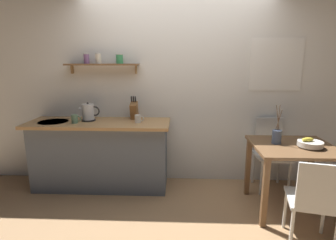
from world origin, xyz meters
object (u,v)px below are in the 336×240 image
object	(u,v)px
twig_vase	(277,136)
coffee_mug_by_sink	(75,119)
fruit_bowl	(310,144)
coffee_mug_spare	(138,119)
dining_chair_far	(270,150)
dining_table	(292,156)
dining_chair_near	(314,199)
electric_kettle	(88,113)
knife_block	(134,110)

from	to	relation	value
twig_vase	coffee_mug_by_sink	size ratio (longest dim) A/B	3.53
fruit_bowl	coffee_mug_spare	bearing A→B (deg)	165.45
dining_chair_far	coffee_mug_by_sink	size ratio (longest dim) A/B	7.47
dining_table	fruit_bowl	world-z (taller)	fruit_bowl
dining_chair_near	coffee_mug_spare	size ratio (longest dim) A/B	7.26
electric_kettle	dining_chair_far	bearing A→B (deg)	1.58
electric_kettle	coffee_mug_by_sink	xyz separation A→B (m)	(-0.13, -0.15, -0.05)
dining_table	dining_chair_far	xyz separation A→B (m)	(-0.04, 0.59, -0.12)
fruit_bowl	coffee_mug_by_sink	bearing A→B (deg)	170.80
electric_kettle	coffee_mug_by_sink	bearing A→B (deg)	-130.80
electric_kettle	twig_vase	bearing A→B (deg)	-11.45
coffee_mug_by_sink	dining_chair_far	bearing A→B (deg)	4.84
electric_kettle	knife_block	xyz separation A→B (m)	(0.58, 0.11, 0.02)
dining_chair_near	coffee_mug_spare	world-z (taller)	coffee_mug_spare
dining_chair_far	electric_kettle	size ratio (longest dim) A/B	3.48
knife_block	coffee_mug_spare	xyz separation A→B (m)	(0.08, -0.20, -0.07)
dining_chair_far	electric_kettle	bearing A→B (deg)	-178.42
coffee_mug_spare	fruit_bowl	bearing A→B (deg)	-14.55
fruit_bowl	knife_block	xyz separation A→B (m)	(-2.01, 0.70, 0.22)
twig_vase	knife_block	distance (m)	1.80
coffee_mug_spare	coffee_mug_by_sink	bearing A→B (deg)	-175.71
dining_chair_far	electric_kettle	xyz separation A→B (m)	(-2.40, -0.07, 0.50)
dining_chair_near	knife_block	xyz separation A→B (m)	(-1.80, 1.30, 0.55)
dining_chair_near	twig_vase	size ratio (longest dim) A/B	1.97
fruit_bowl	electric_kettle	world-z (taller)	electric_kettle
dining_chair_far	coffee_mug_by_sink	xyz separation A→B (m)	(-2.53, -0.21, 0.44)
dining_chair_far	coffee_mug_by_sink	world-z (taller)	coffee_mug_by_sink
coffee_mug_by_sink	dining_table	bearing A→B (deg)	-8.31
dining_chair_near	dining_chair_far	world-z (taller)	dining_chair_far
fruit_bowl	electric_kettle	distance (m)	2.66
dining_chair_far	knife_block	xyz separation A→B (m)	(-1.82, 0.05, 0.52)
dining_table	coffee_mug_by_sink	distance (m)	2.62
fruit_bowl	knife_block	world-z (taller)	knife_block
coffee_mug_spare	twig_vase	bearing A→B (deg)	-13.01
dining_table	twig_vase	bearing A→B (deg)	159.67
electric_kettle	coffee_mug_by_sink	world-z (taller)	electric_kettle
coffee_mug_by_sink	coffee_mug_spare	distance (m)	0.79
dining_chair_far	knife_block	size ratio (longest dim) A/B	2.94
electric_kettle	dining_table	bearing A→B (deg)	-12.09
dining_chair_near	fruit_bowl	distance (m)	0.71
electric_kettle	knife_block	world-z (taller)	knife_block
electric_kettle	knife_block	distance (m)	0.59
dining_table	coffee_mug_by_sink	bearing A→B (deg)	171.69
electric_kettle	knife_block	size ratio (longest dim) A/B	0.85
dining_chair_near	dining_table	bearing A→B (deg)	84.51
dining_table	dining_chair_far	bearing A→B (deg)	94.16
electric_kettle	coffee_mug_spare	distance (m)	0.67
fruit_bowl	coffee_mug_spare	xyz separation A→B (m)	(-1.92, 0.50, 0.14)
dining_chair_near	coffee_mug_spare	bearing A→B (deg)	147.39
dining_chair_near	twig_vase	bearing A→B (deg)	98.25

